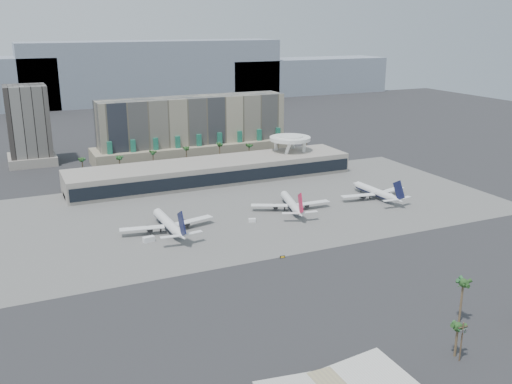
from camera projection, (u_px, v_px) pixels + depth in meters
name	position (u px, v px, depth m)	size (l,w,h in m)	color
ground	(301.00, 243.00, 244.47)	(900.00, 900.00, 0.00)	#232326
apron_pad	(250.00, 207.00, 292.46)	(260.00, 130.00, 0.06)	#5B5B59
mountain_ridge	(127.00, 77.00, 657.07)	(680.00, 60.00, 70.00)	gray
hotel	(194.00, 133.00, 395.80)	(140.00, 30.00, 42.00)	#9D947A
office_tower	(29.00, 130.00, 374.92)	(30.00, 30.00, 52.00)	black
terminal	(212.00, 170.00, 338.46)	(170.00, 32.50, 14.50)	#9E968B
saucer_structure	(290.00, 141.00, 362.12)	(26.00, 26.00, 21.89)	white
palm_row	(204.00, 151.00, 370.76)	(157.80, 2.80, 13.10)	brown
utility_pole	(462.00, 338.00, 157.77)	(3.20, 0.85, 12.00)	#4C3826
airliner_left	(168.00, 223.00, 257.01)	(44.05, 45.36, 15.65)	white
airliner_centre	(291.00, 203.00, 286.19)	(39.90, 41.42, 14.55)	white
airliner_right	(376.00, 192.00, 305.33)	(40.95, 42.23, 14.57)	white
service_vehicle_a	(149.00, 239.00, 245.74)	(4.89, 2.39, 2.39)	white
service_vehicle_b	(252.00, 220.00, 270.25)	(3.27, 1.87, 1.68)	white
taxiway_sign	(282.00, 257.00, 229.14)	(2.16, 0.58, 0.97)	black
near_palm_a	(457.00, 331.00, 159.85)	(6.00, 6.00, 10.72)	brown
near_palm_b	(463.00, 287.00, 177.13)	(6.00, 6.00, 14.97)	brown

